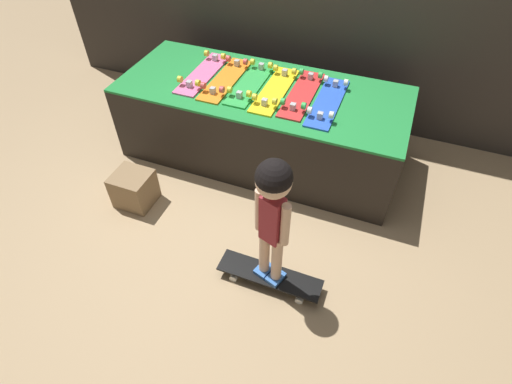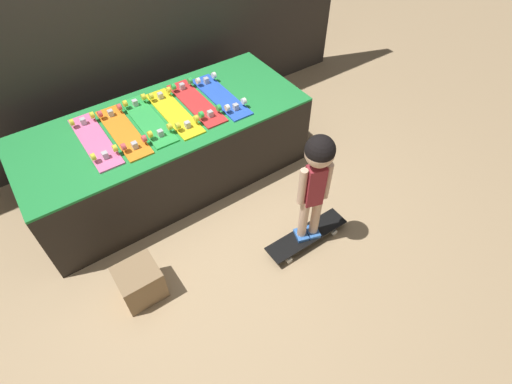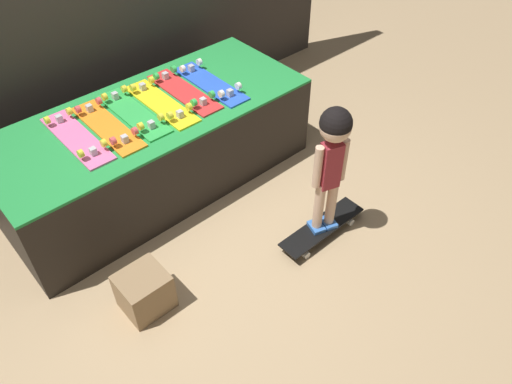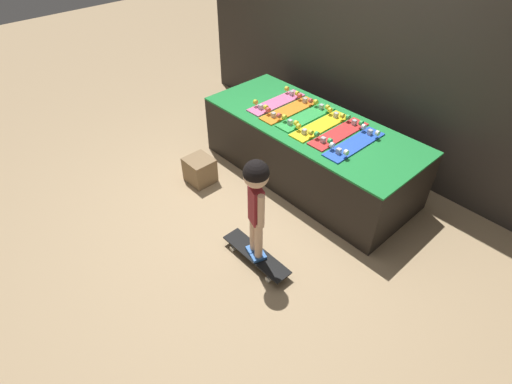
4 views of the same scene
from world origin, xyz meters
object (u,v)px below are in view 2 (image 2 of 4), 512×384
Objects in this scene: skateboard_blue_on_rack at (221,95)px; storage_box at (140,282)px; skateboard_pink_on_rack at (95,140)px; skateboard_red_on_rack at (196,102)px; skateboard_orange_on_rack at (123,131)px; skateboard_yellow_on_rack at (174,112)px; skateboard_on_floor at (307,236)px; skateboard_green_on_rack at (148,120)px; child at (317,172)px.

skateboard_blue_on_rack is 2.51× the size of storage_box.
skateboard_pink_on_rack is at bearing 177.53° from skateboard_blue_on_rack.
skateboard_orange_on_rack is at bearing -178.86° from skateboard_red_on_rack.
skateboard_blue_on_rack is at bearing -2.61° from skateboard_yellow_on_rack.
skateboard_pink_on_rack is at bearing 129.95° from skateboard_on_floor.
skateboard_yellow_on_rack is 1.00× the size of skateboard_red_on_rack.
skateboard_blue_on_rack is at bearing 35.87° from storage_box.
skateboard_yellow_on_rack is at bearing -174.78° from skateboard_red_on_rack.
storage_box is at bearing -144.13° from skateboard_blue_on_rack.
skateboard_green_on_rack is 1.03× the size of skateboard_on_floor.
storage_box is at bearing -131.68° from skateboard_yellow_on_rack.
skateboard_pink_on_rack is 1.00× the size of skateboard_yellow_on_rack.
child is at bearing -71.26° from skateboard_yellow_on_rack.
skateboard_red_on_rack reaches higher than skateboard_on_floor.
skateboard_pink_on_rack is at bearing 177.62° from skateboard_yellow_on_rack.
skateboard_yellow_on_rack is (0.65, -0.03, 0.00)m from skateboard_pink_on_rack.
skateboard_red_on_rack is 1.53m from storage_box.
skateboard_yellow_on_rack is 1.38m from storage_box.
skateboard_pink_on_rack is 0.22m from skateboard_orange_on_rack.
skateboard_orange_on_rack is 1.54m from child.
skateboard_pink_on_rack and skateboard_yellow_on_rack have the same top height.
storage_box is (-0.18, -0.97, -0.55)m from skateboard_pink_on_rack.
skateboard_blue_on_rack is 0.73× the size of child.
skateboard_orange_on_rack is 1.00× the size of skateboard_red_on_rack.
skateboard_blue_on_rack reaches higher than storage_box.
skateboard_yellow_on_rack is 2.51× the size of storage_box.
skateboard_orange_on_rack and skateboard_red_on_rack have the same top height.
skateboard_red_on_rack is at bearing -0.89° from skateboard_green_on_rack.
skateboard_green_on_rack and skateboard_blue_on_rack have the same top height.
skateboard_green_on_rack is 0.22m from skateboard_yellow_on_rack.
skateboard_yellow_on_rack and skateboard_red_on_rack have the same top height.
skateboard_on_floor is (0.43, -1.27, -0.62)m from skateboard_yellow_on_rack.
storage_box is (-0.40, -0.95, -0.55)m from skateboard_orange_on_rack.
skateboard_orange_on_rack is 1.03× the size of skateboard_on_floor.
skateboard_orange_on_rack is at bearing 67.03° from storage_box.
skateboard_on_floor is 0.71m from child.
child is (0.00, 0.00, 0.71)m from skateboard_on_floor.
skateboard_pink_on_rack is 2.51× the size of storage_box.
skateboard_blue_on_rack is (1.09, -0.05, 0.00)m from skateboard_pink_on_rack.
storage_box is (-0.62, -0.97, -0.55)m from skateboard_green_on_rack.
skateboard_green_on_rack and skateboard_red_on_rack have the same top height.
skateboard_blue_on_rack is 1.39m from skateboard_on_floor.
skateboard_blue_on_rack is at bearing -1.76° from skateboard_orange_on_rack.
skateboard_red_on_rack is (0.22, 0.02, 0.00)m from skateboard_yellow_on_rack.
child reaches higher than skateboard_red_on_rack.
child reaches higher than storage_box.
skateboard_red_on_rack is 1.44m from skateboard_on_floor.
skateboard_green_on_rack is at bearing 173.02° from skateboard_yellow_on_rack.
skateboard_red_on_rack reaches higher than storage_box.
skateboard_green_on_rack is 1.45m from child.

